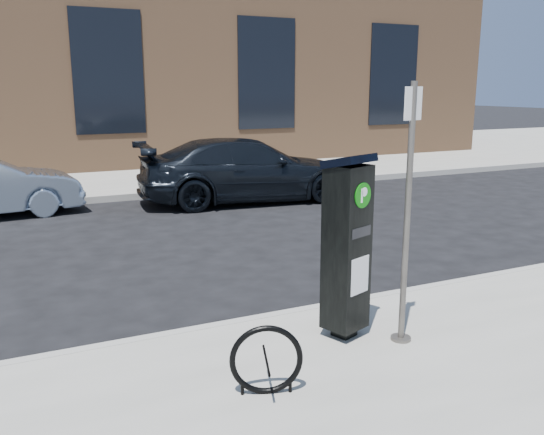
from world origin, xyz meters
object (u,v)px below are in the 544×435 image
sign_pole (407,218)px  bike_rack (266,360)px  parking_kiosk (347,245)px  car_dark (247,170)px

sign_pole → bike_rack: bearing=-179.4°
bike_rack → sign_pole: bearing=31.6°
parking_kiosk → bike_rack: 1.51m
parking_kiosk → bike_rack: (-1.17, -0.69, -0.65)m
parking_kiosk → sign_pole: bearing=-56.0°
parking_kiosk → bike_rack: bearing=-169.7°
parking_kiosk → sign_pole: size_ratio=0.74×
sign_pole → bike_rack: size_ratio=4.18×
parking_kiosk → bike_rack: parking_kiosk is taller
sign_pole → car_dark: (1.69, 7.90, -0.66)m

